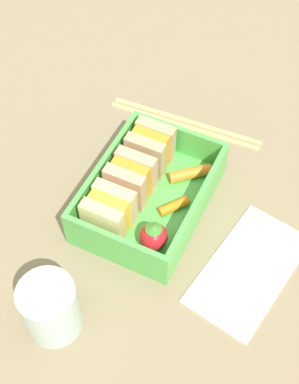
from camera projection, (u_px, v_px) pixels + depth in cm
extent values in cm
cube|color=#847355|center=(150.00, 210.00, 65.46)|extent=(120.00, 120.00, 2.00)
cube|color=#50B54B|center=(150.00, 202.00, 64.18)|extent=(17.72, 12.68, 1.20)
cube|color=#50B54B|center=(104.00, 171.00, 63.58)|extent=(17.72, 0.60, 4.13)
cube|color=#50B54B|center=(197.00, 208.00, 60.47)|extent=(17.72, 0.60, 4.13)
cube|color=#50B54B|center=(115.00, 247.00, 57.46)|extent=(0.60, 11.48, 4.13)
cube|color=#50B54B|center=(179.00, 140.00, 66.59)|extent=(0.60, 11.48, 4.13)
cube|color=#D7C57A|center=(103.00, 223.00, 58.59)|extent=(1.47, 4.90, 5.26)
cube|color=yellow|center=(109.00, 213.00, 59.37)|extent=(1.47, 4.51, 4.83)
cube|color=#D7C57A|center=(115.00, 203.00, 60.16)|extent=(1.47, 4.90, 5.26)
cube|color=tan|center=(125.00, 188.00, 61.42)|extent=(1.47, 4.90, 5.26)
cube|color=orange|center=(131.00, 179.00, 62.21)|extent=(1.47, 4.51, 4.83)
cube|color=tan|center=(136.00, 170.00, 62.99)|extent=(1.47, 4.90, 5.26)
cube|color=tan|center=(145.00, 156.00, 64.25)|extent=(1.47, 4.90, 5.26)
cube|color=orange|center=(150.00, 148.00, 65.04)|extent=(1.47, 4.51, 4.83)
cube|color=tan|center=(155.00, 140.00, 65.82)|extent=(1.47, 4.90, 5.26)
sphere|color=red|center=(154.00, 237.00, 58.76)|extent=(3.18, 3.18, 3.18)
cone|color=#3E812E|center=(154.00, 227.00, 57.23)|extent=(1.91, 1.91, 0.60)
cylinder|color=orange|center=(173.00, 208.00, 62.24)|extent=(3.72, 3.16, 1.15)
cylinder|color=orange|center=(190.00, 173.00, 65.16)|extent=(4.54, 4.84, 1.39)
cylinder|color=tan|center=(184.00, 124.00, 72.13)|extent=(1.70, 21.27, 0.70)
cylinder|color=tan|center=(186.00, 119.00, 72.69)|extent=(1.70, 21.27, 0.70)
cylinder|color=silver|center=(50.00, 308.00, 52.93)|extent=(5.73, 5.73, 7.13)
cube|color=white|center=(249.00, 269.00, 59.29)|extent=(16.66, 10.84, 0.40)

